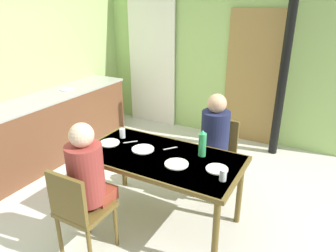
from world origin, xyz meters
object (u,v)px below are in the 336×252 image
at_px(person_far_diner, 215,134).
at_px(dining_table, 161,162).
at_px(chair_far_diner, 217,153).
at_px(person_near_diner, 87,172).
at_px(chair_near_diner, 79,209).
at_px(water_bottle_green_near, 202,144).
at_px(serving_bowl_center, 94,151).
at_px(kitchen_counter, 51,127).

bearing_deg(person_far_diner, dining_table, 63.57).
bearing_deg(chair_far_diner, person_near_diner, 64.60).
bearing_deg(chair_near_diner, water_bottle_green_near, 53.85).
relative_size(person_near_diner, person_far_diner, 1.00).
height_order(chair_near_diner, chair_far_diner, same).
relative_size(person_near_diner, water_bottle_green_near, 2.93).
bearing_deg(person_far_diner, water_bottle_green_near, 94.85).
xyz_separation_m(dining_table, serving_bowl_center, (-0.59, -0.27, 0.10)).
xyz_separation_m(kitchen_counter, person_near_diner, (1.70, -1.08, 0.33)).
xyz_separation_m(dining_table, person_near_diner, (-0.35, -0.62, 0.12)).
xyz_separation_m(person_near_diner, serving_bowl_center, (-0.24, 0.35, -0.02)).
height_order(person_far_diner, water_bottle_green_near, person_far_diner).
relative_size(person_far_diner, water_bottle_green_near, 2.93).
distance_m(person_near_diner, water_bottle_green_near, 1.07).
height_order(chair_near_diner, person_near_diner, person_near_diner).
xyz_separation_m(chair_far_diner, person_far_diner, (-0.00, -0.14, 0.28)).
bearing_deg(water_bottle_green_near, kitchen_counter, 173.46).
distance_m(person_far_diner, water_bottle_green_near, 0.44).
bearing_deg(dining_table, person_far_diner, 63.57).
relative_size(kitchen_counter, person_far_diner, 3.42).
bearing_deg(kitchen_counter, person_near_diner, -32.54).
bearing_deg(kitchen_counter, chair_near_diner, -35.69).
xyz_separation_m(chair_near_diner, water_bottle_green_near, (0.69, 0.94, 0.36)).
bearing_deg(water_bottle_green_near, chair_near_diner, -126.15).
distance_m(chair_near_diner, serving_bowl_center, 0.60).
bearing_deg(chair_far_diner, chair_near_diner, 66.63).
height_order(person_far_diner, serving_bowl_center, person_far_diner).
height_order(kitchen_counter, chair_far_diner, kitchen_counter).
height_order(person_near_diner, water_bottle_green_near, person_near_diner).
bearing_deg(serving_bowl_center, dining_table, 24.61).
xyz_separation_m(chair_far_diner, water_bottle_green_near, (0.04, -0.57, 0.36)).
relative_size(chair_near_diner, person_near_diner, 1.13).
height_order(chair_far_diner, water_bottle_green_near, water_bottle_green_near).
relative_size(person_far_diner, serving_bowl_center, 4.53).
height_order(kitchen_counter, dining_table, kitchen_counter).
bearing_deg(serving_bowl_center, chair_near_diner, -63.79).
xyz_separation_m(chair_near_diner, person_far_diner, (0.65, 1.38, 0.28)).
bearing_deg(chair_near_diner, chair_far_diner, 66.63).
height_order(dining_table, person_far_diner, person_far_diner).
bearing_deg(person_far_diner, serving_bowl_center, 44.82).
bearing_deg(water_bottle_green_near, serving_bowl_center, -153.85).
bearing_deg(water_bottle_green_near, person_far_diner, 94.85).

